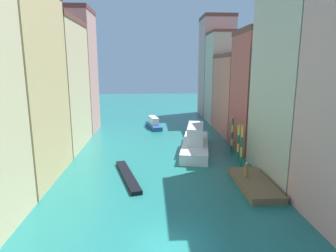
{
  "coord_description": "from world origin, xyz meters",
  "views": [
    {
      "loc": [
        -0.96,
        -16.47,
        11.2
      ],
      "look_at": [
        1.81,
        29.85,
        1.5
      ],
      "focal_mm": 30.94,
      "sensor_mm": 36.0,
      "label": 1
    }
  ],
  "objects_px": {
    "mooring_pole_0": "(242,146)",
    "mooring_pole_1": "(238,142)",
    "vaporetto_white": "(195,142)",
    "person_on_dock": "(246,170)",
    "waterfront_dock": "(254,184)",
    "mooring_pole_2": "(232,134)",
    "gondola_black": "(128,176)",
    "motorboat_0": "(154,123)"
  },
  "relations": [
    {
      "from": "waterfront_dock",
      "to": "motorboat_0",
      "type": "relative_size",
      "value": 1.05
    },
    {
      "from": "mooring_pole_1",
      "to": "mooring_pole_2",
      "type": "height_order",
      "value": "mooring_pole_2"
    },
    {
      "from": "person_on_dock",
      "to": "mooring_pole_1",
      "type": "distance_m",
      "value": 7.16
    },
    {
      "from": "gondola_black",
      "to": "mooring_pole_0",
      "type": "bearing_deg",
      "value": 12.29
    },
    {
      "from": "mooring_pole_2",
      "to": "gondola_black",
      "type": "height_order",
      "value": "mooring_pole_2"
    },
    {
      "from": "mooring_pole_0",
      "to": "mooring_pole_1",
      "type": "distance_m",
      "value": 2.28
    },
    {
      "from": "vaporetto_white",
      "to": "person_on_dock",
      "type": "bearing_deg",
      "value": -73.47
    },
    {
      "from": "waterfront_dock",
      "to": "person_on_dock",
      "type": "bearing_deg",
      "value": 115.07
    },
    {
      "from": "mooring_pole_1",
      "to": "vaporetto_white",
      "type": "relative_size",
      "value": 0.34
    },
    {
      "from": "person_on_dock",
      "to": "waterfront_dock",
      "type": "bearing_deg",
      "value": -64.93
    },
    {
      "from": "waterfront_dock",
      "to": "person_on_dock",
      "type": "relative_size",
      "value": 5.08
    },
    {
      "from": "mooring_pole_0",
      "to": "vaporetto_white",
      "type": "height_order",
      "value": "mooring_pole_0"
    },
    {
      "from": "vaporetto_white",
      "to": "gondola_black",
      "type": "bearing_deg",
      "value": -132.59
    },
    {
      "from": "mooring_pole_0",
      "to": "motorboat_0",
      "type": "bearing_deg",
      "value": 114.19
    },
    {
      "from": "mooring_pole_2",
      "to": "motorboat_0",
      "type": "xyz_separation_m",
      "value": [
        -10.05,
        16.13,
        -1.67
      ]
    },
    {
      "from": "waterfront_dock",
      "to": "mooring_pole_1",
      "type": "bearing_deg",
      "value": 84.28
    },
    {
      "from": "mooring_pole_2",
      "to": "mooring_pole_0",
      "type": "bearing_deg",
      "value": -94.5
    },
    {
      "from": "person_on_dock",
      "to": "vaporetto_white",
      "type": "distance_m",
      "value": 11.51
    },
    {
      "from": "person_on_dock",
      "to": "mooring_pole_1",
      "type": "height_order",
      "value": "mooring_pole_1"
    },
    {
      "from": "person_on_dock",
      "to": "mooring_pole_0",
      "type": "bearing_deg",
      "value": 78.46
    },
    {
      "from": "waterfront_dock",
      "to": "mooring_pole_2",
      "type": "height_order",
      "value": "mooring_pole_2"
    },
    {
      "from": "waterfront_dock",
      "to": "mooring_pole_2",
      "type": "bearing_deg",
      "value": 85.33
    },
    {
      "from": "vaporetto_white",
      "to": "motorboat_0",
      "type": "distance_m",
      "value": 16.09
    },
    {
      "from": "gondola_black",
      "to": "waterfront_dock",
      "type": "bearing_deg",
      "value": -14.07
    },
    {
      "from": "mooring_pole_2",
      "to": "motorboat_0",
      "type": "height_order",
      "value": "mooring_pole_2"
    },
    {
      "from": "mooring_pole_0",
      "to": "mooring_pole_2",
      "type": "xyz_separation_m",
      "value": [
        0.42,
        5.32,
        0.03
      ]
    },
    {
      "from": "mooring_pole_2",
      "to": "motorboat_0",
      "type": "distance_m",
      "value": 19.08
    },
    {
      "from": "mooring_pole_2",
      "to": "vaporetto_white",
      "type": "height_order",
      "value": "mooring_pole_2"
    },
    {
      "from": "waterfront_dock",
      "to": "gondola_black",
      "type": "xyz_separation_m",
      "value": [
        -12.06,
        3.02,
        -0.12
      ]
    },
    {
      "from": "mooring_pole_0",
      "to": "vaporetto_white",
      "type": "bearing_deg",
      "value": 123.95
    },
    {
      "from": "mooring_pole_0",
      "to": "mooring_pole_1",
      "type": "xyz_separation_m",
      "value": [
        0.31,
        2.25,
        -0.18
      ]
    },
    {
      "from": "mooring_pole_0",
      "to": "motorboat_0",
      "type": "height_order",
      "value": "mooring_pole_0"
    },
    {
      "from": "mooring_pole_0",
      "to": "mooring_pole_1",
      "type": "height_order",
      "value": "mooring_pole_0"
    },
    {
      "from": "person_on_dock",
      "to": "vaporetto_white",
      "type": "relative_size",
      "value": 0.12
    },
    {
      "from": "mooring_pole_1",
      "to": "motorboat_0",
      "type": "relative_size",
      "value": 0.62
    },
    {
      "from": "mooring_pole_1",
      "to": "vaporetto_white",
      "type": "bearing_deg",
      "value": 138.33
    },
    {
      "from": "person_on_dock",
      "to": "mooring_pole_0",
      "type": "height_order",
      "value": "mooring_pole_0"
    },
    {
      "from": "person_on_dock",
      "to": "mooring_pole_0",
      "type": "xyz_separation_m",
      "value": [
        0.97,
        4.73,
        1.11
      ]
    },
    {
      "from": "mooring_pole_1",
      "to": "mooring_pole_2",
      "type": "relative_size",
      "value": 0.91
    },
    {
      "from": "gondola_black",
      "to": "motorboat_0",
      "type": "xyz_separation_m",
      "value": [
        2.91,
        24.19,
        0.59
      ]
    },
    {
      "from": "waterfront_dock",
      "to": "mooring_pole_1",
      "type": "distance_m",
      "value": 8.27
    },
    {
      "from": "person_on_dock",
      "to": "motorboat_0",
      "type": "xyz_separation_m",
      "value": [
        -8.67,
        26.19,
        -0.53
      ]
    }
  ]
}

